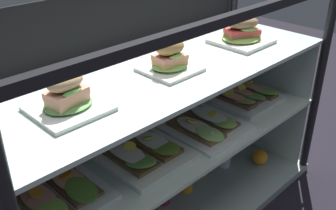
% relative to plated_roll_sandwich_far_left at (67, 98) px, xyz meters
% --- Properties ---
extents(case_frame, '(1.44, 0.53, 0.92)m').
position_rel_plated_roll_sandwich_far_left_xyz_m(case_frame, '(0.41, 0.16, -0.21)').
color(case_frame, black).
rests_on(case_frame, ground).
extents(riser_lower_tier, '(1.37, 0.45, 0.34)m').
position_rel_plated_roll_sandwich_far_left_xyz_m(riser_lower_tier, '(0.41, 0.02, -0.51)').
color(riser_lower_tier, silver).
rests_on(riser_lower_tier, case_base_deck).
extents(shelf_lower_glass, '(1.39, 0.47, 0.01)m').
position_rel_plated_roll_sandwich_far_left_xyz_m(shelf_lower_glass, '(0.41, 0.02, -0.33)').
color(shelf_lower_glass, silver).
rests_on(shelf_lower_glass, riser_lower_tier).
extents(riser_upper_tier, '(1.37, 0.45, 0.27)m').
position_rel_plated_roll_sandwich_far_left_xyz_m(riser_upper_tier, '(0.41, 0.02, -0.19)').
color(riser_upper_tier, silver).
rests_on(riser_upper_tier, shelf_lower_glass).
extents(shelf_upper_glass, '(1.39, 0.47, 0.01)m').
position_rel_plated_roll_sandwich_far_left_xyz_m(shelf_upper_glass, '(0.41, 0.02, -0.05)').
color(shelf_upper_glass, silver).
rests_on(shelf_upper_glass, riser_upper_tier).
extents(plated_roll_sandwich_far_left, '(0.20, 0.20, 0.11)m').
position_rel_plated_roll_sandwich_far_left_xyz_m(plated_roll_sandwich_far_left, '(0.00, 0.00, 0.00)').
color(plated_roll_sandwich_far_left, white).
rests_on(plated_roll_sandwich_far_left, shelf_upper_glass).
extents(plated_roll_sandwich_mid_right, '(0.18, 0.18, 0.12)m').
position_rel_plated_roll_sandwich_far_left_xyz_m(plated_roll_sandwich_mid_right, '(0.40, 0.00, 0.00)').
color(plated_roll_sandwich_mid_right, white).
rests_on(plated_roll_sandwich_mid_right, shelf_upper_glass).
extents(plated_roll_sandwich_center, '(0.21, 0.21, 0.11)m').
position_rel_plated_roll_sandwich_far_left_xyz_m(plated_roll_sandwich_center, '(0.82, 0.00, -0.00)').
color(plated_roll_sandwich_center, white).
rests_on(plated_roll_sandwich_center, shelf_upper_glass).
extents(open_sandwich_tray_mid_left, '(0.29, 0.34, 0.06)m').
position_rel_plated_roll_sandwich_far_left_xyz_m(open_sandwich_tray_mid_left, '(-0.07, 0.03, -0.31)').
color(open_sandwich_tray_mid_left, white).
rests_on(open_sandwich_tray_mid_left, shelf_lower_glass).
extents(open_sandwich_tray_near_left_corner, '(0.29, 0.34, 0.07)m').
position_rel_plated_roll_sandwich_far_left_xyz_m(open_sandwich_tray_near_left_corner, '(0.26, 0.01, -0.30)').
color(open_sandwich_tray_near_left_corner, white).
rests_on(open_sandwich_tray_near_left_corner, shelf_lower_glass).
extents(open_sandwich_tray_right_of_center, '(0.29, 0.34, 0.06)m').
position_rel_plated_roll_sandwich_far_left_xyz_m(open_sandwich_tray_right_of_center, '(0.57, -0.03, -0.31)').
color(open_sandwich_tray_right_of_center, white).
rests_on(open_sandwich_tray_right_of_center, shelf_lower_glass).
extents(open_sandwich_tray_left_of_center, '(0.29, 0.34, 0.07)m').
position_rel_plated_roll_sandwich_far_left_xyz_m(open_sandwich_tray_left_of_center, '(0.88, 0.02, -0.30)').
color(open_sandwich_tray_left_of_center, white).
rests_on(open_sandwich_tray_left_of_center, shelf_lower_glass).
extents(juice_bottle_front_left_end, '(0.07, 0.07, 0.25)m').
position_rel_plated_roll_sandwich_far_left_xyz_m(juice_bottle_front_left_end, '(0.28, 0.05, -0.59)').
color(juice_bottle_front_left_end, orange).
rests_on(juice_bottle_front_left_end, case_base_deck).
extents(juice_bottle_front_middle, '(0.06, 0.06, 0.22)m').
position_rel_plated_roll_sandwich_far_left_xyz_m(juice_bottle_front_middle, '(0.43, 0.07, -0.59)').
color(juice_bottle_front_middle, '#A11C44').
rests_on(juice_bottle_front_middle, case_base_deck).
extents(juice_bottle_tucked_behind, '(0.07, 0.07, 0.24)m').
position_rel_plated_roll_sandwich_far_left_xyz_m(juice_bottle_tucked_behind, '(0.56, 0.06, -0.58)').
color(juice_bottle_tucked_behind, orange).
rests_on(juice_bottle_tucked_behind, case_base_deck).
extents(juice_bottle_front_right_end, '(0.06, 0.06, 0.22)m').
position_rel_plated_roll_sandwich_far_left_xyz_m(juice_bottle_front_right_end, '(0.70, 0.08, -0.59)').
color(juice_bottle_front_right_end, '#C0D742').
rests_on(juice_bottle_front_right_end, case_base_deck).
extents(juice_bottle_back_left, '(0.07, 0.07, 0.20)m').
position_rel_plated_roll_sandwich_far_left_xyz_m(juice_bottle_back_left, '(0.83, 0.05, -0.60)').
color(juice_bottle_back_left, white).
rests_on(juice_bottle_back_left, case_base_deck).
extents(orange_fruit_beside_bottles, '(0.08, 0.08, 0.08)m').
position_rel_plated_roll_sandwich_far_left_xyz_m(orange_fruit_beside_bottles, '(0.96, -0.07, -0.64)').
color(orange_fruit_beside_bottles, orange).
rests_on(orange_fruit_beside_bottles, case_base_deck).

